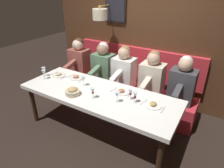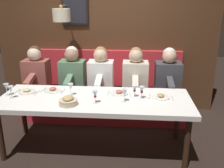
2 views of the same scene
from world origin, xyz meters
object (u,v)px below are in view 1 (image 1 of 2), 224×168
(dining_table, at_px, (98,96))
(wine_glass_6, at_px, (117,95))
(diner_far, at_px, (103,64))
(bread_bowl, at_px, (73,92))
(diner_near, at_px, (152,75))
(wine_glass_2, at_px, (84,79))
(wine_glass_4, at_px, (135,95))
(diner_farthest, at_px, (79,58))
(wine_glass_1, at_px, (44,70))
(wine_glass_0, at_px, (44,73))
(diner_middle, at_px, (124,68))
(wine_glass_5, at_px, (131,92))
(wine_glass_3, at_px, (93,91))
(diner_nearest, at_px, (183,82))

(dining_table, distance_m, wine_glass_6, 0.43)
(diner_far, xyz_separation_m, bread_bowl, (-1.12, -0.20, -0.03))
(diner_near, height_order, wine_glass_2, diner_near)
(wine_glass_4, bearing_deg, wine_glass_2, 87.58)
(diner_farthest, height_order, wine_glass_1, diner_farthest)
(diner_near, bearing_deg, wine_glass_2, 133.76)
(diner_near, height_order, wine_glass_0, diner_near)
(diner_farthest, xyz_separation_m, wine_glass_1, (-0.88, 0.07, 0.04))
(diner_middle, relative_size, wine_glass_5, 4.82)
(diner_far, distance_m, wine_glass_5, 1.28)
(dining_table, bearing_deg, diner_near, -30.74)
(wine_glass_1, xyz_separation_m, wine_glass_3, (-0.17, -1.19, -0.00))
(diner_near, relative_size, wine_glass_6, 4.82)
(wine_glass_6, bearing_deg, diner_middle, 23.03)
(diner_nearest, height_order, diner_far, same)
(dining_table, height_order, diner_farthest, diner_farthest)
(diner_farthest, bearing_deg, bread_bowl, -144.43)
(diner_near, bearing_deg, diner_far, 90.00)
(wine_glass_2, xyz_separation_m, wine_glass_6, (-0.16, -0.71, 0.00))
(wine_glass_0, distance_m, wine_glass_6, 1.45)
(wine_glass_1, distance_m, bread_bowl, 0.91)
(wine_glass_2, bearing_deg, dining_table, -102.51)
(wine_glass_4, bearing_deg, diner_nearest, -27.26)
(diner_near, relative_size, wine_glass_0, 4.82)
(dining_table, height_order, wine_glass_2, wine_glass_2)
(diner_middle, distance_m, wine_glass_0, 1.41)
(wine_glass_4, bearing_deg, wine_glass_5, 66.13)
(diner_far, height_order, wine_glass_4, diner_far)
(diner_middle, height_order, wine_glass_0, diner_middle)
(diner_nearest, distance_m, wine_glass_5, 0.97)
(wine_glass_0, xyz_separation_m, wine_glass_4, (0.11, -1.66, -0.00))
(wine_glass_5, xyz_separation_m, wine_glass_6, (-0.16, 0.12, 0.00))
(diner_nearest, distance_m, wine_glass_2, 1.58)
(diner_far, relative_size, wine_glass_4, 4.82)
(diner_far, bearing_deg, diner_middle, -90.00)
(diner_middle, bearing_deg, diner_nearest, -90.00)
(diner_nearest, relative_size, diner_far, 1.00)
(dining_table, bearing_deg, bread_bowl, 130.60)
(diner_middle, relative_size, bread_bowl, 3.60)
(diner_middle, height_order, diner_farthest, same)
(diner_middle, xyz_separation_m, wine_glass_5, (-0.81, -0.54, 0.04))
(diner_nearest, distance_m, wine_glass_6, 1.17)
(diner_farthest, xyz_separation_m, wine_glass_2, (-0.81, -0.76, 0.04))
(diner_far, xyz_separation_m, wine_glass_5, (-0.81, -1.00, 0.04))
(wine_glass_1, height_order, wine_glass_2, same)
(wine_glass_6, bearing_deg, wine_glass_5, -38.44)
(diner_far, distance_m, wine_glass_0, 1.12)
(wine_glass_2, relative_size, wine_glass_3, 1.00)
(wine_glass_1, bearing_deg, wine_glass_0, -129.60)
(diner_nearest, relative_size, wine_glass_0, 4.82)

